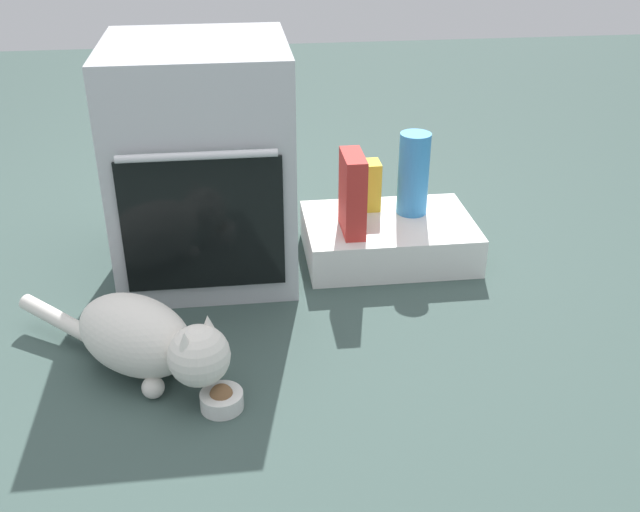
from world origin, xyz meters
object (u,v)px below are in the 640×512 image
cereal_box (353,194)px  oven (203,162)px  food_bowl (222,399)px  water_bottle (413,174)px  cat (146,339)px  snack_bag (363,186)px  pantry_cabinet (388,238)px

cereal_box → oven: bearing=171.6°
oven → food_bowl: 0.87m
food_bowl → water_bottle: 1.13m
food_bowl → cereal_box: size_ratio=0.41×
oven → cat: 0.71m
snack_bag → water_bottle: size_ratio=0.60×
pantry_cabinet → food_bowl: size_ratio=5.23×
cat → water_bottle: (0.90, 0.69, 0.16)m
oven → pantry_cabinet: bearing=-0.5°
cat → snack_bag: size_ratio=3.56×
snack_bag → water_bottle: bearing=-18.5°
oven → cereal_box: 0.51m
water_bottle → cereal_box: size_ratio=1.07×
water_bottle → cat: bearing=-142.5°
oven → cat: (-0.16, -0.64, -0.26)m
water_bottle → snack_bag: bearing=161.5°
pantry_cabinet → water_bottle: 0.25m
oven → cereal_box: size_ratio=2.80×
oven → food_bowl: bearing=-87.4°
food_bowl → cat: bearing=141.4°
oven → snack_bag: oven is taller
water_bottle → cereal_box: bearing=-152.2°
water_bottle → food_bowl: bearing=-129.6°
pantry_cabinet → cat: 1.02m
cat → cereal_box: cereal_box is taller
oven → snack_bag: 0.60m
pantry_cabinet → oven: bearing=179.5°
food_bowl → cat: size_ratio=0.18×
food_bowl → cat: cat is taller
cat → snack_bag: snack_bag is taller
oven → pantry_cabinet: (0.64, -0.01, -0.32)m
cat → cereal_box: 0.88m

